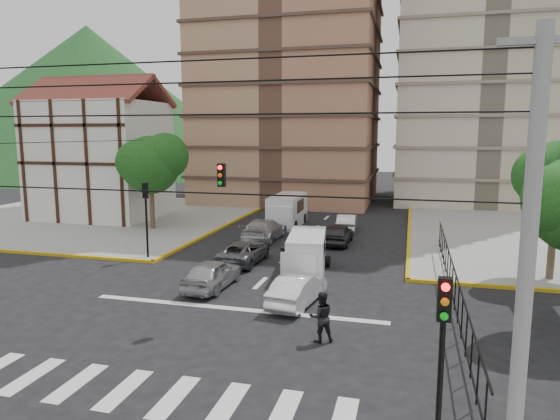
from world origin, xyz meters
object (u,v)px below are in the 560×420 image
(traffic_light_se, at_px, (442,346))
(van_left_lane, at_px, (286,211))
(traffic_light_nw, at_px, (146,207))
(car_silver_front_left, at_px, (212,274))
(pedestrian_crosswalk, at_px, (321,317))
(car_white_front_right, at_px, (298,289))
(van_right_lane, at_px, (306,255))

(traffic_light_se, bearing_deg, van_left_lane, 110.11)
(traffic_light_nw, height_order, van_left_lane, traffic_light_nw)
(car_silver_front_left, xyz_separation_m, pedestrian_crosswalk, (6.16, -4.80, 0.21))
(car_silver_front_left, distance_m, car_white_front_right, 4.64)
(traffic_light_se, height_order, pedestrian_crosswalk, traffic_light_se)
(traffic_light_nw, bearing_deg, van_left_lane, 66.76)
(pedestrian_crosswalk, bearing_deg, van_left_lane, -97.01)
(van_right_lane, bearing_deg, van_left_lane, 100.31)
(van_right_lane, distance_m, car_silver_front_left, 5.21)
(traffic_light_nw, bearing_deg, van_right_lane, -4.17)
(van_left_lane, relative_size, pedestrian_crosswalk, 2.98)
(car_silver_front_left, bearing_deg, traffic_light_se, 132.46)
(van_right_lane, relative_size, pedestrian_crosswalk, 2.68)
(traffic_light_se, xyz_separation_m, car_silver_front_left, (-9.81, 11.44, -2.40))
(car_silver_front_left, relative_size, car_white_front_right, 1.03)
(traffic_light_se, distance_m, pedestrian_crosswalk, 7.88)
(traffic_light_nw, bearing_deg, car_white_front_right, -27.51)
(traffic_light_nw, xyz_separation_m, pedestrian_crosswalk, (11.95, -8.97, -2.19))
(van_right_lane, distance_m, van_left_lane, 13.83)
(van_right_lane, bearing_deg, pedestrian_crosswalk, -82.47)
(traffic_light_nw, xyz_separation_m, car_silver_front_left, (5.79, -4.16, -2.40))
(traffic_light_se, bearing_deg, pedestrian_crosswalk, 118.81)
(traffic_light_se, bearing_deg, car_white_front_right, 117.45)
(traffic_light_nw, height_order, van_right_lane, traffic_light_nw)
(traffic_light_se, relative_size, pedestrian_crosswalk, 2.39)
(car_white_front_right, distance_m, pedestrian_crosswalk, 3.99)
(traffic_light_nw, distance_m, car_silver_front_left, 7.52)
(van_right_lane, relative_size, van_left_lane, 0.90)
(traffic_light_se, bearing_deg, traffic_light_nw, 135.00)
(traffic_light_se, distance_m, car_white_front_right, 11.81)
(van_right_lane, bearing_deg, traffic_light_nw, 167.89)
(traffic_light_nw, relative_size, car_silver_front_left, 1.05)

